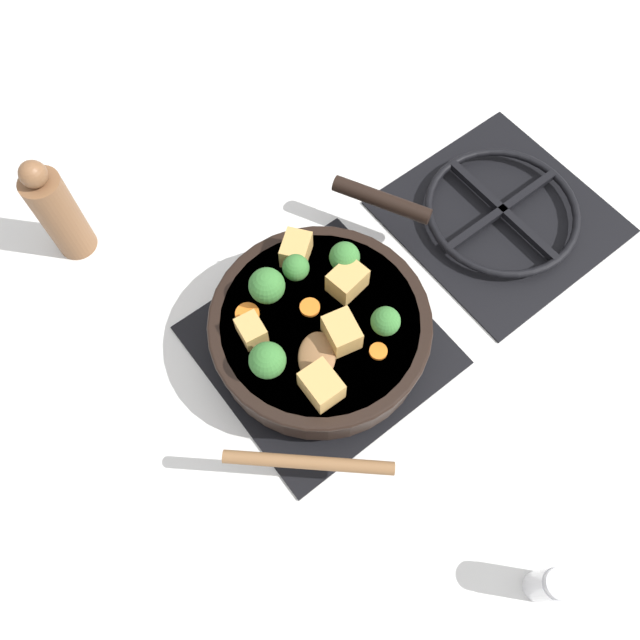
# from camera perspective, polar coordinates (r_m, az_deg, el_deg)

# --- Properties ---
(ground_plane) EXTENTS (2.40, 2.40, 0.00)m
(ground_plane) POSITION_cam_1_polar(r_m,az_deg,el_deg) (0.90, -0.00, -2.35)
(ground_plane) COLOR silver
(front_burner_grate) EXTENTS (0.31, 0.31, 0.03)m
(front_burner_grate) POSITION_cam_1_polar(r_m,az_deg,el_deg) (0.89, -0.00, -2.05)
(front_burner_grate) COLOR black
(front_burner_grate) RESTS_ON ground_plane
(rear_burner_grate) EXTENTS (0.31, 0.31, 0.03)m
(rear_burner_grate) POSITION_cam_1_polar(r_m,az_deg,el_deg) (1.03, 16.20, 9.36)
(rear_burner_grate) COLOR black
(rear_burner_grate) RESTS_ON ground_plane
(skillet_pan) EXTENTS (0.32, 0.39, 0.06)m
(skillet_pan) POSITION_cam_1_polar(r_m,az_deg,el_deg) (0.84, 0.06, -0.66)
(skillet_pan) COLOR black
(skillet_pan) RESTS_ON front_burner_grate
(wooden_spoon) EXTENTS (0.22, 0.21, 0.02)m
(wooden_spoon) POSITION_cam_1_polar(r_m,az_deg,el_deg) (0.77, -0.68, -8.28)
(wooden_spoon) COLOR brown
(wooden_spoon) RESTS_ON skillet_pan
(tofu_cube_center_large) EXTENTS (0.04, 0.03, 0.03)m
(tofu_cube_center_large) POSITION_cam_1_polar(r_m,az_deg,el_deg) (0.80, -6.30, -0.95)
(tofu_cube_center_large) COLOR tan
(tofu_cube_center_large) RESTS_ON skillet_pan
(tofu_cube_near_handle) EXTENTS (0.05, 0.05, 0.04)m
(tofu_cube_near_handle) POSITION_cam_1_polar(r_m,az_deg,el_deg) (0.79, 2.00, -1.14)
(tofu_cube_near_handle) COLOR tan
(tofu_cube_near_handle) RESTS_ON skillet_pan
(tofu_cube_east_chunk) EXTENTS (0.05, 0.04, 0.04)m
(tofu_cube_east_chunk) POSITION_cam_1_polar(r_m,az_deg,el_deg) (0.76, 0.13, -6.01)
(tofu_cube_east_chunk) COLOR tan
(tofu_cube_east_chunk) RESTS_ON skillet_pan
(tofu_cube_west_chunk) EXTENTS (0.04, 0.05, 0.04)m
(tofu_cube_west_chunk) POSITION_cam_1_polar(r_m,az_deg,el_deg) (0.82, 2.51, 3.63)
(tofu_cube_west_chunk) COLOR tan
(tofu_cube_west_chunk) RESTS_ON skillet_pan
(tofu_cube_back_piece) EXTENTS (0.05, 0.06, 0.04)m
(tofu_cube_back_piece) POSITION_cam_1_polar(r_m,az_deg,el_deg) (0.85, -2.20, 6.46)
(tofu_cube_back_piece) COLOR tan
(tofu_cube_back_piece) RESTS_ON skillet_pan
(broccoli_floret_near_spoon) EXTENTS (0.04, 0.04, 0.04)m
(broccoli_floret_near_spoon) POSITION_cam_1_polar(r_m,az_deg,el_deg) (0.83, -2.22, 4.79)
(broccoli_floret_near_spoon) COLOR #709956
(broccoli_floret_near_spoon) RESTS_ON skillet_pan
(broccoli_floret_center_top) EXTENTS (0.05, 0.05, 0.05)m
(broccoli_floret_center_top) POSITION_cam_1_polar(r_m,az_deg,el_deg) (0.77, -4.83, -3.70)
(broccoli_floret_center_top) COLOR #709956
(broccoli_floret_center_top) RESTS_ON skillet_pan
(broccoli_floret_east_rim) EXTENTS (0.04, 0.04, 0.05)m
(broccoli_floret_east_rim) POSITION_cam_1_polar(r_m,az_deg,el_deg) (0.79, 6.02, -0.13)
(broccoli_floret_east_rim) COLOR #709956
(broccoli_floret_east_rim) RESTS_ON skillet_pan
(broccoli_floret_west_rim) EXTENTS (0.04, 0.04, 0.05)m
(broccoli_floret_west_rim) POSITION_cam_1_polar(r_m,az_deg,el_deg) (0.83, 2.26, 5.76)
(broccoli_floret_west_rim) COLOR #709956
(broccoli_floret_west_rim) RESTS_ON skillet_pan
(broccoli_floret_north_edge) EXTENTS (0.05, 0.05, 0.05)m
(broccoli_floret_north_edge) POSITION_cam_1_polar(r_m,az_deg,el_deg) (0.81, -4.88, 3.13)
(broccoli_floret_north_edge) COLOR #709956
(broccoli_floret_north_edge) RESTS_ON skillet_pan
(carrot_slice_orange_thin) EXTENTS (0.02, 0.02, 0.01)m
(carrot_slice_orange_thin) POSITION_cam_1_polar(r_m,az_deg,el_deg) (0.80, 5.35, -2.87)
(carrot_slice_orange_thin) COLOR orange
(carrot_slice_orange_thin) RESTS_ON skillet_pan
(carrot_slice_near_center) EXTENTS (0.03, 0.03, 0.01)m
(carrot_slice_near_center) POSITION_cam_1_polar(r_m,az_deg,el_deg) (0.82, -0.80, 1.26)
(carrot_slice_near_center) COLOR orange
(carrot_slice_near_center) RESTS_ON skillet_pan
(carrot_slice_edge_slice) EXTENTS (0.03, 0.03, 0.01)m
(carrot_slice_edge_slice) POSITION_cam_1_polar(r_m,az_deg,el_deg) (0.82, -6.66, 0.57)
(carrot_slice_edge_slice) COLOR orange
(carrot_slice_edge_slice) RESTS_ON skillet_pan
(pepper_mill) EXTENTS (0.06, 0.06, 0.19)m
(pepper_mill) POSITION_cam_1_polar(r_m,az_deg,el_deg) (0.98, -22.84, 9.08)
(pepper_mill) COLOR brown
(pepper_mill) RESTS_ON ground_plane
(salt_shaker) EXTENTS (0.04, 0.04, 0.09)m
(salt_shaker) POSITION_cam_1_polar(r_m,az_deg,el_deg) (0.83, 20.16, -21.82)
(salt_shaker) COLOR white
(salt_shaker) RESTS_ON ground_plane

